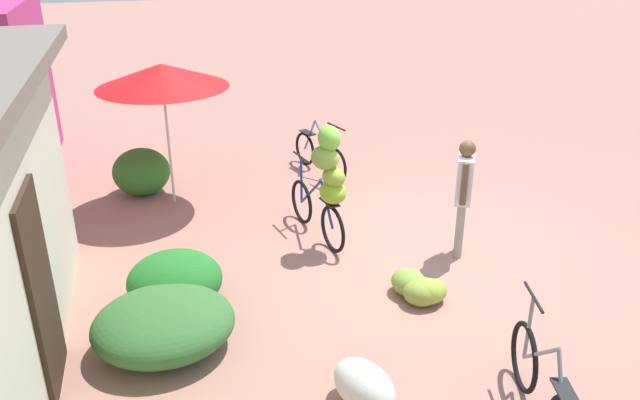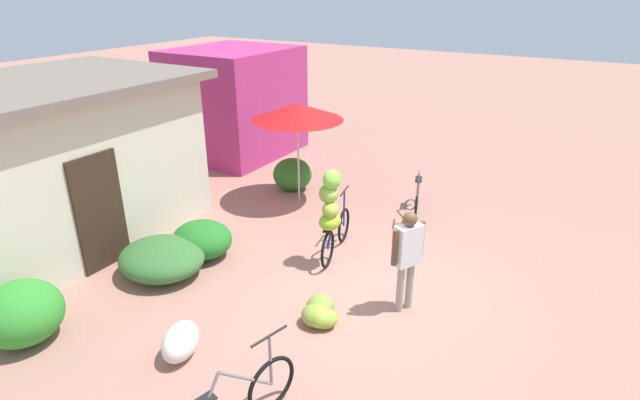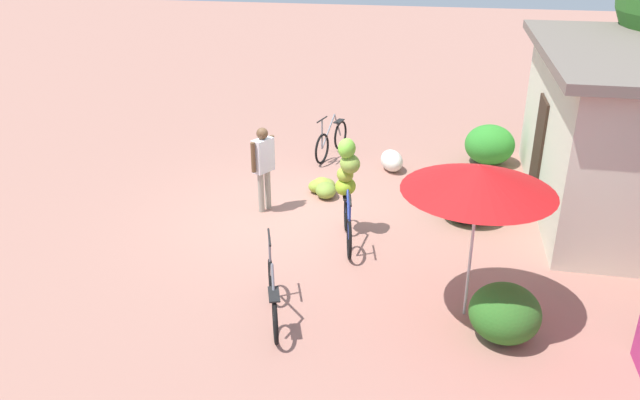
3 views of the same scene
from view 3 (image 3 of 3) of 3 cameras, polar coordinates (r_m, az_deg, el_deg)
The scene contains 13 objects.
ground_plane at distance 11.49m, azimuth -2.53°, elevation -1.36°, with size 60.00×60.00×0.00m, color #A77263.
building_low at distance 12.57m, azimuth 27.03°, elevation 5.59°, with size 5.81×3.80×2.97m.
hedge_bush_front_left at distance 14.25m, azimuth 15.17°, elevation 4.88°, with size 1.07×1.07×0.87m, color #318D2D.
hedge_bush_front_right at distance 12.24m, azimuth 14.10°, elevation 1.07°, with size 1.32×1.47×0.58m, color #356A31.
hedge_bush_mid at distance 11.48m, azimuth 13.47°, elevation -0.31°, with size 1.01×1.09×0.64m, color #247227.
hedge_bush_by_door at distance 8.44m, azimuth 16.45°, elevation -9.83°, with size 0.90×0.91×0.75m, color #2E6D24.
market_umbrella at distance 8.05m, azimuth 14.28°, elevation 1.92°, with size 1.95×1.95×2.19m.
bicycle_leftmost at distance 14.22m, azimuth 1.05°, elevation 5.43°, with size 1.67×0.45×1.02m.
bicycle_near_pile at distance 10.38m, azimuth 2.48°, elevation 1.63°, with size 1.62×0.51×1.72m.
bicycle_center_loaded at distance 8.51m, azimuth -4.31°, elevation -8.75°, with size 1.54×0.55×1.00m.
banana_pile_on_ground at distance 12.28m, azimuth 0.32°, elevation 1.18°, with size 0.79×0.71×0.31m.
produce_sack at distance 13.52m, azimuth 6.54°, elevation 3.58°, with size 0.70×0.44×0.44m, color silver.
person_vendor at distance 11.34m, azimuth -5.18°, elevation 3.56°, with size 0.52×0.36×1.59m.
Camera 3 is at (10.05, 2.49, 4.98)m, focal length 35.20 mm.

